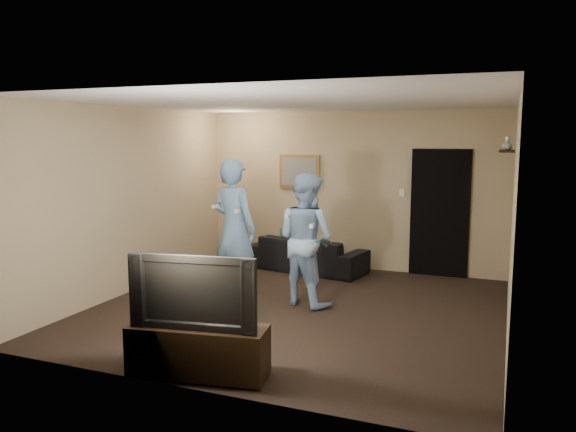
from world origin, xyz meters
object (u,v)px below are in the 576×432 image
at_px(wii_player_right, 306,239).
at_px(wii_player_left, 234,229).
at_px(television, 197,290).
at_px(sofa, 308,254).
at_px(tv_console, 198,350).

bearing_deg(wii_player_right, wii_player_left, -175.67).
distance_m(television, wii_player_right, 2.52).
distance_m(wii_player_left, wii_player_right, 1.01).
distance_m(sofa, wii_player_right, 1.94).
bearing_deg(television, sofa, 86.78).
relative_size(television, wii_player_right, 0.68).
bearing_deg(sofa, wii_player_right, 119.23).
xyz_separation_m(tv_console, wii_player_right, (0.14, 2.52, 0.61)).
xyz_separation_m(sofa, television, (0.46, -4.27, 0.54)).
height_order(wii_player_left, wii_player_right, wii_player_left).
height_order(television, wii_player_left, wii_player_left).
height_order(sofa, wii_player_right, wii_player_right).
bearing_deg(wii_player_left, sofa, 77.44).
bearing_deg(wii_player_right, tv_console, -93.09).
bearing_deg(television, wii_player_left, 100.20).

